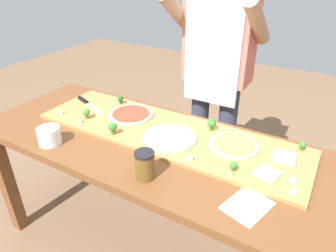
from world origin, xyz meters
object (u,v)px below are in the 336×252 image
at_px(pizza_slice_far_right, 284,157).
at_px(cheese_crumble_c, 80,121).
at_px(broccoli_floret_back_left, 303,145).
at_px(cheese_crumble_d, 293,181).
at_px(broccoli_floret_back_mid, 86,113).
at_px(cheese_crumble_b, 62,113).
at_px(broccoli_floret_back_right, 212,124).
at_px(cheese_crumble_f, 294,191).
at_px(pizza_whole_pesto_green, 234,145).
at_px(sauce_jar, 145,165).
at_px(recipe_note, 247,206).
at_px(cook_center, 217,65).
at_px(broccoli_floret_center_right, 233,166).
at_px(pizza_whole_cheese_artichoke, 169,138).
at_px(flour_cup, 49,137).
at_px(pizza_slice_far_left, 267,173).
at_px(broccoli_floret_front_mid, 113,127).
at_px(pizza_whole_tomato_red, 131,114).
at_px(chefs_knife, 87,103).
at_px(cheese_crumble_a, 190,159).
at_px(cheese_crumble_e, 230,175).
at_px(broccoli_floret_center_left, 120,99).
at_px(prep_table, 150,158).

bearing_deg(pizza_slice_far_right, cheese_crumble_c, -168.10).
height_order(broccoli_floret_back_left, cheese_crumble_c, broccoli_floret_back_left).
bearing_deg(cheese_crumble_d, broccoli_floret_back_mid, -179.62).
bearing_deg(cheese_crumble_b, broccoli_floret_back_right, 18.02).
height_order(pizza_slice_far_right, cheese_crumble_f, cheese_crumble_f).
distance_m(pizza_whole_pesto_green, broccoli_floret_back_left, 0.31).
height_order(broccoli_floret_back_right, sauce_jar, sauce_jar).
xyz_separation_m(recipe_note, cook_center, (-0.48, 0.85, 0.22)).
bearing_deg(broccoli_floret_back_mid, broccoli_floret_center_right, -2.43).
relative_size(pizza_whole_cheese_artichoke, cheese_crumble_f, 13.87).
bearing_deg(flour_cup, sauce_jar, 1.96).
bearing_deg(pizza_whole_pesto_green, pizza_slice_far_left, -35.31).
bearing_deg(broccoli_floret_front_mid, pizza_whole_tomato_red, 102.78).
distance_m(chefs_knife, broccoli_floret_front_mid, 0.42).
bearing_deg(flour_cup, cheese_crumble_f, 10.58).
bearing_deg(pizza_slice_far_right, sauce_jar, -139.55).
height_order(cheese_crumble_a, cheese_crumble_f, cheese_crumble_a).
relative_size(broccoli_floret_front_mid, cheese_crumble_a, 2.95).
bearing_deg(cheese_crumble_c, sauce_jar, -18.76).
bearing_deg(cheese_crumble_d, cheese_crumble_f, -76.43).
bearing_deg(pizza_whole_pesto_green, cheese_crumble_e, -73.52).
relative_size(broccoli_floret_front_mid, flour_cup, 0.58).
bearing_deg(pizza_whole_cheese_artichoke, pizza_whole_tomato_red, 161.04).
distance_m(pizza_slice_far_right, broccoli_floret_back_mid, 1.03).
xyz_separation_m(chefs_knife, cheese_crumble_a, (0.81, -0.21, 0.00)).
distance_m(pizza_slice_far_right, broccoli_floret_center_right, 0.26).
distance_m(pizza_whole_pesto_green, cheese_crumble_c, 0.82).
distance_m(pizza_whole_pesto_green, flour_cup, 0.89).
bearing_deg(flour_cup, pizza_whole_pesto_green, 27.09).
relative_size(broccoli_floret_center_left, cheese_crumble_d, 2.37).
height_order(pizza_slice_far_left, cheese_crumble_c, cheese_crumble_c).
xyz_separation_m(cheese_crumble_e, cheese_crumble_f, (0.24, 0.02, 0.00)).
xyz_separation_m(pizza_slice_far_left, broccoli_floret_front_mid, (-0.75, -0.07, 0.03)).
xyz_separation_m(broccoli_floret_front_mid, broccoli_floret_center_left, (-0.19, 0.31, -0.01)).
bearing_deg(chefs_knife, broccoli_floret_back_mid, -46.03).
relative_size(chefs_knife, cheese_crumble_f, 14.77).
bearing_deg(pizza_whole_cheese_artichoke, cook_center, 91.64).
bearing_deg(broccoli_floret_back_right, pizza_whole_tomato_red, -170.43).
xyz_separation_m(cheese_crumble_e, cook_center, (-0.38, 0.74, 0.19)).
xyz_separation_m(pizza_slice_far_right, cheese_crumble_d, (0.07, -0.15, 0.00)).
xyz_separation_m(prep_table, cheese_crumble_f, (0.70, -0.06, 0.13)).
relative_size(broccoli_floret_back_mid, recipe_note, 0.33).
bearing_deg(chefs_knife, broccoli_floret_back_left, 5.90).
relative_size(prep_table, pizza_whole_cheese_artichoke, 6.90).
relative_size(chefs_knife, cheese_crumble_a, 13.16).
bearing_deg(pizza_whole_pesto_green, cheese_crumble_f, -32.71).
relative_size(pizza_slice_far_left, flour_cup, 0.82).
bearing_deg(pizza_whole_tomato_red, broccoli_floret_back_mid, -140.41).
bearing_deg(broccoli_floret_front_mid, cheese_crumble_d, 4.39).
height_order(cheese_crumble_b, recipe_note, cheese_crumble_b).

